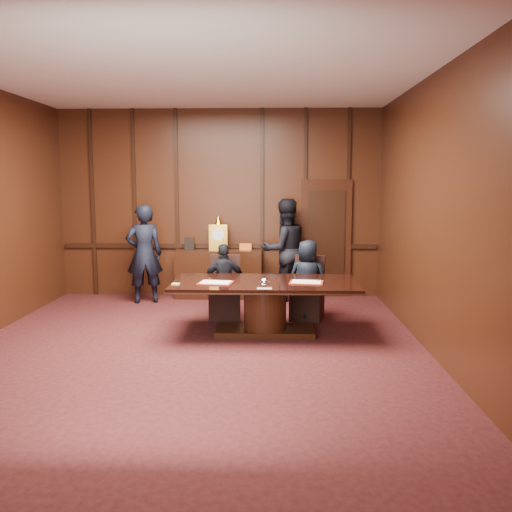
{
  "coord_description": "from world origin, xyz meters",
  "views": [
    {
      "loc": [
        1.01,
        -6.69,
        2.15
      ],
      "look_at": [
        0.75,
        1.35,
        1.05
      ],
      "focal_mm": 38.0,
      "sensor_mm": 36.0,
      "label": 1
    }
  ],
  "objects_px": {
    "signatory_left": "(224,282)",
    "witness_left": "(144,254)",
    "signatory_right": "(308,280)",
    "witness_right": "(284,250)",
    "sideboard": "(219,272)",
    "conference_table": "(265,299)"
  },
  "relations": [
    {
      "from": "signatory_left",
      "to": "signatory_right",
      "type": "xyz_separation_m",
      "value": [
        1.3,
        0.0,
        0.04
      ]
    },
    {
      "from": "witness_right",
      "to": "signatory_right",
      "type": "bearing_deg",
      "value": 78.21
    },
    {
      "from": "signatory_right",
      "to": "witness_right",
      "type": "height_order",
      "value": "witness_right"
    },
    {
      "from": "signatory_left",
      "to": "witness_left",
      "type": "height_order",
      "value": "witness_left"
    },
    {
      "from": "conference_table",
      "to": "signatory_left",
      "type": "xyz_separation_m",
      "value": [
        -0.65,
        0.8,
        0.09
      ]
    },
    {
      "from": "signatory_left",
      "to": "witness_left",
      "type": "bearing_deg",
      "value": -52.58
    },
    {
      "from": "conference_table",
      "to": "signatory_left",
      "type": "height_order",
      "value": "signatory_left"
    },
    {
      "from": "conference_table",
      "to": "witness_left",
      "type": "distance_m",
      "value": 2.96
    },
    {
      "from": "conference_table",
      "to": "signatory_right",
      "type": "relative_size",
      "value": 2.07
    },
    {
      "from": "sideboard",
      "to": "signatory_left",
      "type": "relative_size",
      "value": 1.34
    },
    {
      "from": "sideboard",
      "to": "witness_left",
      "type": "bearing_deg",
      "value": -160.28
    },
    {
      "from": "signatory_right",
      "to": "witness_right",
      "type": "distance_m",
      "value": 1.53
    },
    {
      "from": "sideboard",
      "to": "witness_right",
      "type": "xyz_separation_m",
      "value": [
        1.22,
        -0.16,
        0.44
      ]
    },
    {
      "from": "sideboard",
      "to": "signatory_left",
      "type": "bearing_deg",
      "value": -81.3
    },
    {
      "from": "sideboard",
      "to": "conference_table",
      "type": "distance_m",
      "value": 2.59
    },
    {
      "from": "sideboard",
      "to": "witness_right",
      "type": "relative_size",
      "value": 0.86
    },
    {
      "from": "conference_table",
      "to": "witness_right",
      "type": "distance_m",
      "value": 2.33
    },
    {
      "from": "conference_table",
      "to": "signatory_left",
      "type": "bearing_deg",
      "value": 129.09
    },
    {
      "from": "conference_table",
      "to": "witness_left",
      "type": "relative_size",
      "value": 1.49
    },
    {
      "from": "conference_table",
      "to": "witness_right",
      "type": "height_order",
      "value": "witness_right"
    },
    {
      "from": "conference_table",
      "to": "witness_right",
      "type": "xyz_separation_m",
      "value": [
        0.32,
        2.27,
        0.42
      ]
    },
    {
      "from": "conference_table",
      "to": "signatory_right",
      "type": "height_order",
      "value": "signatory_right"
    }
  ]
}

